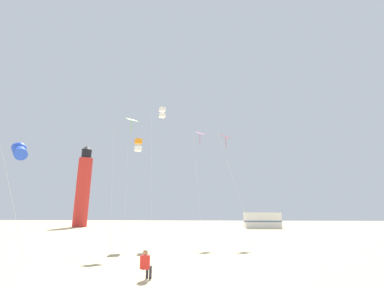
{
  "coord_description": "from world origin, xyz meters",
  "views": [
    {
      "loc": [
        2.86,
        -7.35,
        2.59
      ],
      "look_at": [
        1.51,
        8.48,
        6.71
      ],
      "focal_mm": 25.21,
      "sensor_mm": 36.0,
      "label": 1
    }
  ],
  "objects_px": {
    "kite_diamond_lime": "(130,125)",
    "kite_diamond_rainbow": "(200,138)",
    "lighthouse_distant": "(83,188)",
    "kite_box_orange": "(138,145)",
    "kite_diamond_scarlet": "(226,140)",
    "rv_van_white": "(262,220)",
    "kite_flyer_standing": "(146,264)",
    "kite_box_white": "(162,113)",
    "kite_tube_blue": "(19,150)"
  },
  "relations": [
    {
      "from": "kite_box_white",
      "to": "kite_diamond_scarlet",
      "type": "bearing_deg",
      "value": -8.39
    },
    {
      "from": "kite_diamond_rainbow",
      "to": "kite_box_orange",
      "type": "bearing_deg",
      "value": -152.81
    },
    {
      "from": "kite_diamond_scarlet",
      "to": "lighthouse_distant",
      "type": "xyz_separation_m",
      "value": [
        -28.48,
        27.44,
        -1.98
      ]
    },
    {
      "from": "kite_flyer_standing",
      "to": "kite_tube_blue",
      "type": "distance_m",
      "value": 11.08
    },
    {
      "from": "kite_flyer_standing",
      "to": "lighthouse_distant",
      "type": "bearing_deg",
      "value": -43.25
    },
    {
      "from": "kite_diamond_rainbow",
      "to": "lighthouse_distant",
      "type": "distance_m",
      "value": 37.6
    },
    {
      "from": "kite_tube_blue",
      "to": "kite_diamond_lime",
      "type": "xyz_separation_m",
      "value": [
        4.63,
        6.62,
        3.72
      ]
    },
    {
      "from": "kite_box_orange",
      "to": "lighthouse_distant",
      "type": "height_order",
      "value": "lighthouse_distant"
    },
    {
      "from": "kite_diamond_scarlet",
      "to": "rv_van_white",
      "type": "bearing_deg",
      "value": 73.99
    },
    {
      "from": "kite_box_white",
      "to": "kite_diamond_lime",
      "type": "bearing_deg",
      "value": -103.8
    },
    {
      "from": "kite_diamond_scarlet",
      "to": "kite_box_white",
      "type": "relative_size",
      "value": 0.75
    },
    {
      "from": "kite_box_white",
      "to": "lighthouse_distant",
      "type": "height_order",
      "value": "lighthouse_distant"
    },
    {
      "from": "lighthouse_distant",
      "to": "kite_diamond_lime",
      "type": "bearing_deg",
      "value": -58.35
    },
    {
      "from": "kite_flyer_standing",
      "to": "kite_box_white",
      "type": "distance_m",
      "value": 20.7
    },
    {
      "from": "kite_diamond_scarlet",
      "to": "kite_diamond_rainbow",
      "type": "relative_size",
      "value": 0.96
    },
    {
      "from": "kite_diamond_scarlet",
      "to": "rv_van_white",
      "type": "height_order",
      "value": "kite_diamond_scarlet"
    },
    {
      "from": "kite_tube_blue",
      "to": "kite_box_white",
      "type": "relative_size",
      "value": 0.5
    },
    {
      "from": "kite_box_white",
      "to": "rv_van_white",
      "type": "height_order",
      "value": "kite_box_white"
    },
    {
      "from": "kite_box_orange",
      "to": "lighthouse_distant",
      "type": "distance_m",
      "value": 36.29
    },
    {
      "from": "kite_tube_blue",
      "to": "rv_van_white",
      "type": "xyz_separation_m",
      "value": [
        20.26,
        36.75,
        -4.93
      ]
    },
    {
      "from": "lighthouse_distant",
      "to": "kite_flyer_standing",
      "type": "bearing_deg",
      "value": -60.16
    },
    {
      "from": "kite_flyer_standing",
      "to": "kite_diamond_rainbow",
      "type": "relative_size",
      "value": 0.11
    },
    {
      "from": "kite_flyer_standing",
      "to": "kite_diamond_scarlet",
      "type": "bearing_deg",
      "value": -88.59
    },
    {
      "from": "kite_box_orange",
      "to": "rv_van_white",
      "type": "distance_m",
      "value": 32.71
    },
    {
      "from": "kite_diamond_rainbow",
      "to": "kite_diamond_lime",
      "type": "bearing_deg",
      "value": -137.57
    },
    {
      "from": "kite_flyer_standing",
      "to": "kite_tube_blue",
      "type": "bearing_deg",
      "value": -3.29
    },
    {
      "from": "kite_diamond_scarlet",
      "to": "kite_diamond_lime",
      "type": "bearing_deg",
      "value": -149.03
    },
    {
      "from": "lighthouse_distant",
      "to": "kite_diamond_rainbow",
      "type": "bearing_deg",
      "value": -46.67
    },
    {
      "from": "rv_van_white",
      "to": "kite_box_white",
      "type": "bearing_deg",
      "value": -124.47
    },
    {
      "from": "kite_flyer_standing",
      "to": "kite_diamond_lime",
      "type": "bearing_deg",
      "value": -49.67
    },
    {
      "from": "kite_box_white",
      "to": "kite_box_orange",
      "type": "bearing_deg",
      "value": -110.62
    },
    {
      "from": "kite_box_white",
      "to": "rv_van_white",
      "type": "xyz_separation_m",
      "value": [
        14.14,
        24.04,
        -12.06
      ]
    },
    {
      "from": "kite_diamond_lime",
      "to": "kite_box_orange",
      "type": "bearing_deg",
      "value": 88.05
    },
    {
      "from": "lighthouse_distant",
      "to": "rv_van_white",
      "type": "height_order",
      "value": "lighthouse_distant"
    },
    {
      "from": "kite_flyer_standing",
      "to": "kite_box_orange",
      "type": "distance_m",
      "value": 15.31
    },
    {
      "from": "kite_diamond_rainbow",
      "to": "lighthouse_distant",
      "type": "xyz_separation_m",
      "value": [
        -25.75,
        27.29,
        -2.4
      ]
    },
    {
      "from": "kite_diamond_lime",
      "to": "lighthouse_distant",
      "type": "xyz_separation_m",
      "value": [
        -20.04,
        32.51,
        -2.2
      ]
    },
    {
      "from": "kite_box_orange",
      "to": "kite_box_white",
      "type": "relative_size",
      "value": 0.67
    },
    {
      "from": "kite_diamond_lime",
      "to": "kite_diamond_rainbow",
      "type": "relative_size",
      "value": 0.98
    },
    {
      "from": "kite_diamond_scarlet",
      "to": "kite_box_white",
      "type": "distance_m",
      "value": 7.9
    },
    {
      "from": "kite_diamond_lime",
      "to": "rv_van_white",
      "type": "xyz_separation_m",
      "value": [
        15.63,
        30.13,
        -8.64
      ]
    },
    {
      "from": "kite_diamond_lime",
      "to": "kite_diamond_rainbow",
      "type": "bearing_deg",
      "value": 42.43
    },
    {
      "from": "kite_diamond_lime",
      "to": "kite_diamond_scarlet",
      "type": "distance_m",
      "value": 9.85
    },
    {
      "from": "kite_flyer_standing",
      "to": "rv_van_white",
      "type": "relative_size",
      "value": 0.18
    },
    {
      "from": "kite_flyer_standing",
      "to": "lighthouse_distant",
      "type": "height_order",
      "value": "lighthouse_distant"
    },
    {
      "from": "kite_box_orange",
      "to": "lighthouse_distant",
      "type": "relative_size",
      "value": 0.56
    },
    {
      "from": "kite_diamond_lime",
      "to": "kite_diamond_scarlet",
      "type": "xyz_separation_m",
      "value": [
        8.44,
        5.07,
        -0.21
      ]
    },
    {
      "from": "kite_diamond_lime",
      "to": "kite_diamond_rainbow",
      "type": "xyz_separation_m",
      "value": [
        5.71,
        5.21,
        0.2
      ]
    },
    {
      "from": "kite_tube_blue",
      "to": "kite_box_orange",
      "type": "distance_m",
      "value": 10.41
    },
    {
      "from": "kite_diamond_scarlet",
      "to": "kite_diamond_rainbow",
      "type": "height_order",
      "value": "kite_diamond_rainbow"
    }
  ]
}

